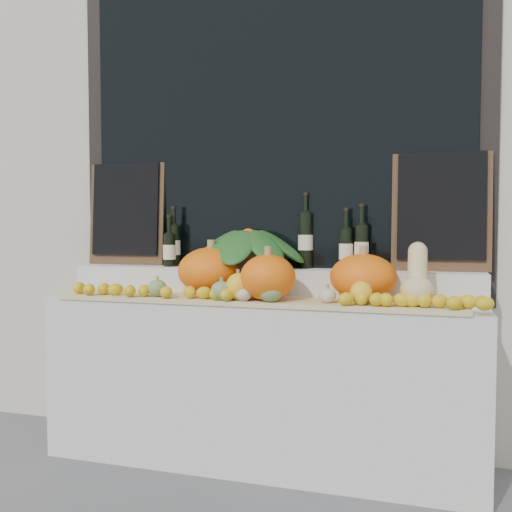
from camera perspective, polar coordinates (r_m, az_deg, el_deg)
storefront_facade at (r=3.86m, az=3.58°, el=17.59°), size 7.00×0.94×4.50m
display_sill at (r=3.15m, az=0.40°, el=-12.39°), size 2.30×0.55×0.88m
rear_tier at (r=3.19m, az=1.17°, el=-2.66°), size 2.30×0.25×0.16m
straw_bedding at (r=2.94m, az=-0.28°, el=-4.48°), size 2.10×0.32×0.02m
pumpkin_left at (r=3.10m, az=-4.48°, el=-1.49°), size 0.39×0.39×0.26m
pumpkin_right at (r=2.90m, az=10.67°, el=-2.08°), size 0.43×0.43×0.23m
pumpkin_center at (r=2.84m, az=1.20°, el=-2.15°), size 0.37×0.37×0.23m
butternut_squash at (r=2.78m, az=15.81°, el=-2.27°), size 0.16×0.21×0.30m
decorative_gourds at (r=2.83m, az=0.08°, el=-3.43°), size 1.17×0.16×0.16m
lemon_heap at (r=2.83m, az=-0.94°, el=-3.87°), size 2.20×0.16×0.06m
produce_bowl at (r=3.20m, az=-0.77°, el=0.74°), size 0.69×0.69×0.23m
wine_bottle_far_left at (r=3.39m, az=-8.21°, el=1.10°), size 0.08×0.08×0.35m
wine_bottle_near_left at (r=3.37m, az=-8.65°, el=0.65°), size 0.08×0.08×0.30m
wine_bottle_tall at (r=3.20m, az=4.98°, el=1.62°), size 0.08×0.08×0.42m
wine_bottle_near_right at (r=3.09m, az=9.00°, el=0.73°), size 0.08×0.08×0.33m
wine_bottle_far_right at (r=3.07m, az=10.50°, el=0.90°), size 0.08×0.08×0.35m
chalkboard_left at (r=3.59m, az=-12.86°, el=4.34°), size 0.50×0.07×0.62m
chalkboard_right at (r=3.13m, az=18.02°, el=4.48°), size 0.50×0.07×0.62m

